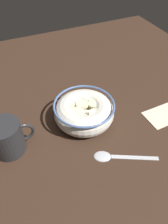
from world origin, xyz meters
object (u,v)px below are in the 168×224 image
cereal_bowl (84,111)px  folded_napkin (166,114)px  coffee_mug (7,138)px  spoon (112,156)px

cereal_bowl → folded_napkin: bearing=-19.2°
cereal_bowl → coffee_mug: bearing=-175.4°
coffee_mug → folded_napkin: (42.60, -6.13, -4.14)cm
coffee_mug → folded_napkin: coffee_mug is taller
cereal_bowl → spoon: cereal_bowl is taller
cereal_bowl → folded_napkin: 23.73cm
spoon → folded_napkin: 22.01cm
spoon → coffee_mug: size_ratio=1.38×
coffee_mug → spoon: bearing=-29.7°
cereal_bowl → coffee_mug: size_ratio=1.54×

